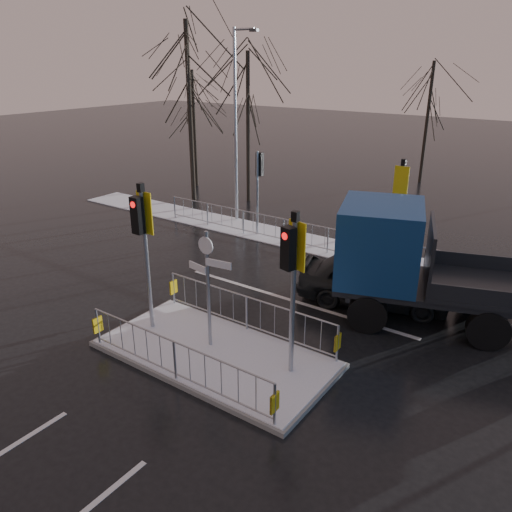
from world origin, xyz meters
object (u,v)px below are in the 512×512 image
Objects in this scene: traffic_island at (214,343)px; car_far_lane at (374,280)px; flatbed_truck at (416,261)px; street_lamp_left at (237,121)px.

traffic_island is 5.51m from car_far_lane.
street_lamp_left is (-9.75, 4.69, 2.73)m from flatbed_truck.
street_lamp_left is (-8.49, 4.40, 3.72)m from car_far_lane.
traffic_island is 12.17m from street_lamp_left.
traffic_island is 0.79× the size of flatbed_truck.
flatbed_truck is 11.16m from street_lamp_left.
traffic_island is 6.00m from flatbed_truck.
flatbed_truck is 0.93× the size of street_lamp_left.
traffic_island is at bearing 141.35° from car_far_lane.
street_lamp_left is at bearing 124.07° from traffic_island.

